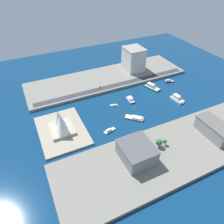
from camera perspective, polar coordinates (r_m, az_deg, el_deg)
name	(u,v)px	position (r m, az deg, el deg)	size (l,w,h in m)	color
ground_plane	(134,107)	(266.20, 5.89, 1.27)	(440.00, 440.00, 0.00)	navy
quay_west	(175,150)	(219.13, 16.63, -9.73)	(70.00, 240.00, 3.49)	gray
quay_east	(107,78)	(324.60, -1.29, 9.15)	(70.00, 240.00, 3.49)	gray
peninsula_point	(62,130)	(237.05, -13.39, -4.87)	(67.63, 48.90, 2.00)	#A89E89
road_strip	(115,85)	(302.57, 0.84, 7.23)	(9.59, 228.00, 0.15)	#38383D
patrol_launch_navy	(169,81)	(328.25, 15.19, 8.06)	(8.24, 14.45, 3.95)	#1E284C
barge_flat_brown	(135,118)	(247.75, 6.27, -1.60)	(20.74, 21.22, 3.36)	brown
ferry_white_commuter	(177,99)	(288.54, 17.22, 3.46)	(21.08, 10.49, 7.35)	silver
catamaran_blue	(130,99)	(276.71, 4.98, 3.40)	(16.54, 7.96, 4.72)	blue
ferry_green_doubledeck	(152,87)	(306.84, 10.72, 6.73)	(24.67, 15.77, 6.50)	#2D8C4C
sailboat_small_white	(114,105)	(266.58, 0.57, 1.82)	(7.06, 10.40, 9.47)	white
yacht_sleek_gray	(109,131)	(230.25, -0.69, -5.03)	(6.80, 15.12, 3.55)	#999EA3
hotel_broad_white	(134,59)	(341.15, 5.85, 14.10)	(31.91, 27.96, 35.31)	silver
warehouse_low_gray	(137,152)	(196.75, 6.68, -10.70)	(32.64, 29.02, 15.62)	gray
carpark_squat_concrete	(214,129)	(241.79, 25.91, -4.16)	(38.64, 19.06, 14.91)	gray
van_white	(100,87)	(296.88, -3.36, 6.70)	(2.01, 4.74, 1.57)	black
taxi_yellow_cab	(153,74)	(335.23, 10.94, 9.95)	(1.93, 4.67, 1.52)	black
traffic_light_waterfront	(146,78)	(317.39, 9.12, 9.20)	(0.36, 0.36, 6.50)	black
opera_landmark	(61,124)	(229.40, -13.71, -3.06)	(30.08, 25.04, 25.69)	#BCAD93
park_tree_cluster	(160,142)	(212.20, 12.92, -7.94)	(6.64, 11.98, 9.19)	brown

